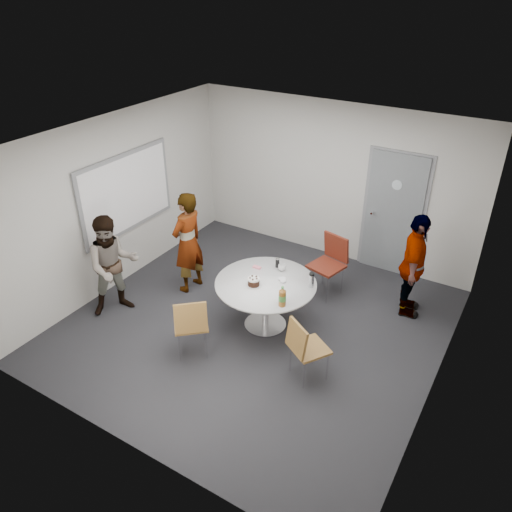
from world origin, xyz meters
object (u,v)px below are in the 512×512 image
Objects in this scene: door at (393,214)px; person_main at (188,243)px; whiteboard at (127,193)px; table at (267,289)px; chair_near_right at (304,345)px; person_left at (113,266)px; person_right at (413,266)px; chair_far at (331,259)px; chair_near_left at (191,322)px.

person_main is at bearing -138.92° from door.
door is at bearing 136.10° from person_main.
whiteboard is 1.35× the size of table.
person_main reaches higher than chair_near_right.
door reaches higher than chair_near_right.
person_left is (-3.01, -0.12, 0.25)m from chair_near_right.
person_right is at bearing -24.80° from person_left.
chair_near_right is 0.56× the size of person_left.
person_right is (0.70, 2.05, 0.27)m from chair_near_right.
whiteboard is 3.73m from chair_near_right.
door reaches higher than whiteboard.
table is 1.45× the size of chair_far.
chair_near_right is at bearing 74.64° from person_main.
whiteboard reaches higher than chair_near_left.
table is (2.60, -0.14, -0.82)m from whiteboard.
person_right reaches higher than person_left.
person_main is at bearing 87.08° from chair_near_left.
whiteboard reaches higher than person_left.
chair_far is (3.00, 1.15, -0.85)m from whiteboard.
person_main is 1.06× the size of person_left.
person_left is (-3.05, -3.22, -0.25)m from door.
chair_near_right is at bearing -26.89° from chair_near_left.
person_right is at bearing 40.48° from table.
whiteboard is at bearing 35.29° from chair_far.
person_right is (4.21, 1.24, -0.65)m from whiteboard.
chair_far is at bearing -15.21° from person_left.
chair_near_right is 0.54× the size of person_right.
chair_near_left reaches higher than chair_near_right.
table is 1.55× the size of chair_near_left.
person_main is 1.03× the size of person_right.
person_left is at bearing -145.09° from chair_near_right.
chair_near_right is (3.52, -0.81, -0.92)m from whiteboard.
person_main is at bearing 171.27° from table.
person_left reaches higher than chair_near_left.
person_main is (-1.94, -1.05, 0.22)m from chair_far.
whiteboard reaches higher than person_right.
person_main is at bearing 6.91° from person_left.
table is 1.17m from chair_near_left.
table is 0.88× the size of person_right.
person_main is (1.06, 0.10, -0.63)m from whiteboard.
chair_far is (0.39, 1.29, -0.04)m from table.
chair_near_right is (1.43, 0.38, -0.03)m from chair_near_left.
whiteboard is 3.32m from chair_far.
chair_near_right is at bearing -36.48° from table.
door is 2.63m from table.
whiteboard is 2.10× the size of chair_near_left.
table is 2.13m from person_right.
person_left is (-1.58, 0.25, 0.22)m from chair_near_left.
person_left reaches higher than table.
door is at bearing 32.66° from whiteboard.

